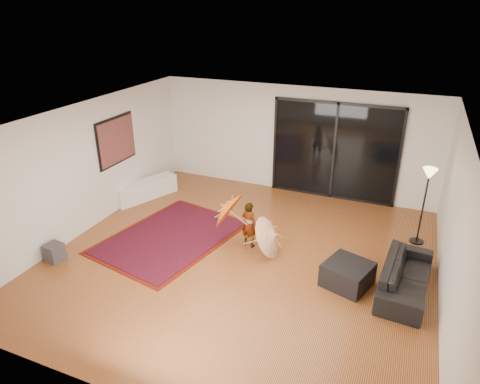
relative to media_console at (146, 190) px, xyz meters
The scene contains 17 objects.
floor 3.64m from the media_console, 26.51° to the right, with size 7.00×7.00×0.00m, color #AA5C2E.
ceiling 4.39m from the media_console, 26.51° to the right, with size 7.00×7.00×0.00m, color white.
wall_back 3.92m from the media_console, 30.03° to the left, with size 7.00×7.00×0.00m, color silver.
wall_front 6.17m from the media_console, 57.60° to the right, with size 7.00×7.00×0.00m, color silver.
wall_left 1.99m from the media_console, 98.77° to the right, with size 7.00×7.00×0.00m, color silver.
wall_right 7.03m from the media_console, 13.51° to the right, with size 7.00×7.00×0.00m, color silver.
sliding_door 4.74m from the media_console, 23.48° to the left, with size 3.06×0.07×2.40m.
painting 1.57m from the media_console, 108.99° to the right, with size 0.04×1.28×1.08m.
media_console is the anchor object (origin of this frame).
speaker 3.07m from the media_console, 90.00° to the right, with size 0.30×0.30×0.35m, color #424244.
persian_rug 2.18m from the media_console, 43.04° to the right, with size 2.68×3.34×0.02m.
sofa 6.38m from the media_console, 13.45° to the right, with size 1.86×0.73×0.54m, color black.
ottoman 5.53m from the media_console, 17.91° to the right, with size 0.73×0.73×0.42m, color black.
floor_lamp 6.44m from the media_console, ahead, with size 0.28×0.28×1.61m.
child 3.42m from the media_console, 19.55° to the right, with size 0.35×0.23×0.96m, color #999999.
parasol_orange 2.96m from the media_console, 24.10° to the right, with size 0.59×0.84×0.88m.
parasol_white 4.04m from the media_console, 18.71° to the right, with size 0.56×0.82×0.92m.
Camera 1 is at (2.65, -6.48, 4.54)m, focal length 32.00 mm.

